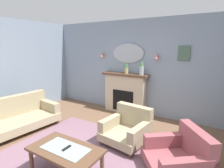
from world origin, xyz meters
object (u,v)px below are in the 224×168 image
at_px(wall_sconce_left, 102,55).
at_px(framed_picture, 184,53).
at_px(mantel_vase_centre, 142,68).
at_px(fireplace, 125,93).
at_px(wall_mirror, 128,53).
at_px(mantel_vase_right, 126,68).
at_px(coffee_table, 66,152).
at_px(armchair_near_fireplace, 128,127).
at_px(tv_remote, 67,148).
at_px(armchair_in_corner, 180,155).
at_px(wall_sconce_right, 157,56).
at_px(floral_couch, 16,117).

distance_m(wall_sconce_left, framed_picture, 2.35).
bearing_deg(mantel_vase_centre, fireplace, 176.76).
bearing_deg(wall_mirror, fireplace, -90.00).
bearing_deg(wall_sconce_left, fireplace, -6.16).
relative_size(mantel_vase_right, mantel_vase_centre, 0.82).
relative_size(coffee_table, armchair_near_fireplace, 1.21).
bearing_deg(wall_mirror, tv_remote, -80.97).
height_order(tv_remote, armchair_in_corner, armchair_in_corner).
relative_size(mantel_vase_right, framed_picture, 0.90).
distance_m(wall_sconce_left, wall_sconce_right, 1.70).
height_order(wall_sconce_left, floral_couch, wall_sconce_left).
distance_m(mantel_vase_right, coffee_table, 2.96).
bearing_deg(armchair_in_corner, armchair_near_fireplace, 158.22).
distance_m(fireplace, floral_couch, 2.84).
distance_m(mantel_vase_centre, wall_mirror, 0.64).
xyz_separation_m(framed_picture, tv_remote, (-1.03, -2.95, -1.30)).
bearing_deg(tv_remote, wall_mirror, 99.03).
xyz_separation_m(mantel_vase_centre, wall_mirror, (-0.50, 0.17, 0.36)).
bearing_deg(wall_sconce_right, wall_sconce_left, 180.00).
height_order(wall_sconce_left, tv_remote, wall_sconce_left).
bearing_deg(armchair_near_fireplace, mantel_vase_right, 118.02).
bearing_deg(wall_mirror, armchair_near_fireplace, -63.13).
xyz_separation_m(framed_picture, armchair_in_corner, (0.40, -2.04, -1.44)).
xyz_separation_m(fireplace, armchair_in_corner, (1.90, -1.89, -0.27)).
height_order(armchair_in_corner, armchair_near_fireplace, same).
height_order(floral_couch, armchair_in_corner, floral_couch).
bearing_deg(floral_couch, wall_sconce_left, 71.94).
distance_m(floral_couch, armchair_near_fireplace, 2.59).
distance_m(framed_picture, armchair_near_fireplace, 2.27).
height_order(fireplace, armchair_in_corner, fireplace).
height_order(mantel_vase_centre, framed_picture, framed_picture).
xyz_separation_m(wall_sconce_left, coffee_table, (1.29, -2.90, -1.28)).
bearing_deg(mantel_vase_centre, coffee_table, -91.14).
distance_m(framed_picture, armchair_in_corner, 2.53).
relative_size(wall_sconce_left, armchair_in_corner, 0.12).
xyz_separation_m(wall_mirror, armchair_near_fireplace, (0.81, -1.60, -1.40)).
bearing_deg(wall_sconce_left, framed_picture, 1.46).
relative_size(wall_mirror, wall_sconce_left, 6.86).
bearing_deg(mantel_vase_right, wall_sconce_right, 8.53).
relative_size(mantel_vase_centre, framed_picture, 1.09).
distance_m(wall_sconce_left, floral_couch, 2.86).
distance_m(wall_sconce_right, floral_couch, 3.71).
height_order(wall_mirror, floral_couch, wall_mirror).
xyz_separation_m(mantel_vase_right, floral_couch, (-1.68, -2.29, -1.00)).
distance_m(tv_remote, armchair_in_corner, 1.70).
bearing_deg(coffee_table, armchair_in_corner, 32.18).
distance_m(wall_sconce_right, framed_picture, 0.66).
bearing_deg(tv_remote, fireplace, 99.48).
distance_m(mantel_vase_centre, floral_couch, 3.29).
xyz_separation_m(wall_sconce_left, floral_couch, (-0.78, -2.41, -1.34)).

